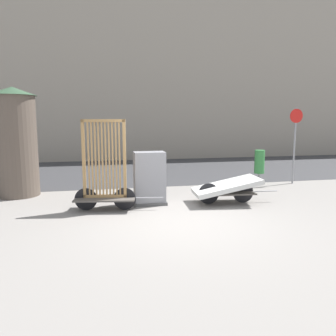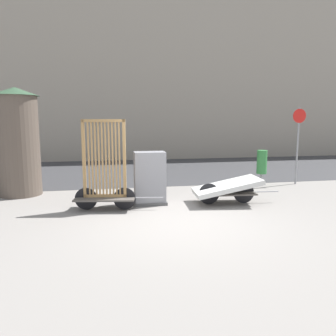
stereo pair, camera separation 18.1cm
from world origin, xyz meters
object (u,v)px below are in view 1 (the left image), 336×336
object	(u,v)px
advertising_column	(15,141)
bike_cart_with_mattress	(226,188)
utility_cabinet	(149,180)
sign_post	(295,136)
trash_bin	(259,162)
bike_cart_with_bedframe	(105,179)

from	to	relation	value
advertising_column	bike_cart_with_mattress	bearing A→B (deg)	-20.56
utility_cabinet	advertising_column	xyz separation A→B (m)	(-3.61, 1.76, 0.94)
sign_post	advertising_column	bearing A→B (deg)	179.96
trash_bin	sign_post	bearing A→B (deg)	-0.29
bike_cart_with_mattress	trash_bin	size ratio (longest dim) A/B	1.95
bike_cart_with_bedframe	sign_post	bearing A→B (deg)	27.45
bike_cart_with_mattress	trash_bin	distance (m)	2.95
trash_bin	advertising_column	size ratio (longest dim) A/B	0.38
bike_cart_with_mattress	utility_cabinet	world-z (taller)	utility_cabinet
bike_cart_with_bedframe	sign_post	size ratio (longest dim) A/B	0.85
bike_cart_with_bedframe	sign_post	distance (m)	6.85
bike_cart_with_bedframe	bike_cart_with_mattress	size ratio (longest dim) A/B	0.96
advertising_column	sign_post	bearing A→B (deg)	-0.04
trash_bin	advertising_column	distance (m)	7.69
trash_bin	advertising_column	bearing A→B (deg)	180.00
bike_cart_with_bedframe	trash_bin	world-z (taller)	bike_cart_with_bedframe
utility_cabinet	sign_post	xyz separation A→B (m)	(5.31, 1.75, 0.99)
bike_cart_with_mattress	utility_cabinet	bearing A→B (deg)	174.44
sign_post	utility_cabinet	bearing A→B (deg)	-161.73
bike_cart_with_mattress	utility_cabinet	size ratio (longest dim) A/B	1.68
utility_cabinet	sign_post	bearing A→B (deg)	18.27
trash_bin	advertising_column	world-z (taller)	advertising_column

